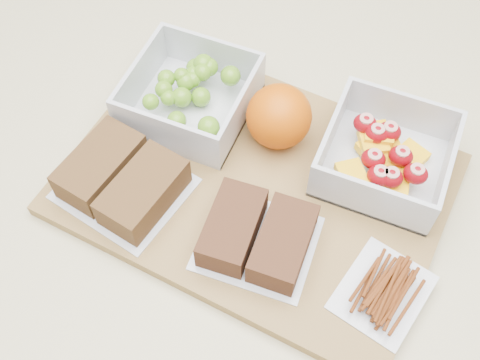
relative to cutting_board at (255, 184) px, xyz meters
The scene contains 8 objects.
counter 0.46m from the cutting_board, behind, with size 1.20×0.90×0.90m, color beige.
cutting_board is the anchor object (origin of this frame).
grape_container 0.13m from the cutting_board, 147.83° to the left, with size 0.14×0.14×0.06m.
fruit_container 0.15m from the cutting_board, 29.37° to the left, with size 0.14×0.14×0.06m.
orange 0.08m from the cutting_board, 89.60° to the left, with size 0.08×0.08×0.08m, color #D75705.
sandwich_bag_left 0.15m from the cutting_board, 152.94° to the right, with size 0.15×0.14×0.04m.
sandwich_bag_center 0.08m from the cutting_board, 66.95° to the right, with size 0.13×0.11×0.04m.
pretzel_bag 0.19m from the cutting_board, 24.01° to the right, with size 0.10×0.11×0.02m.
Camera 1 is at (0.13, -0.35, 1.50)m, focal length 45.00 mm.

